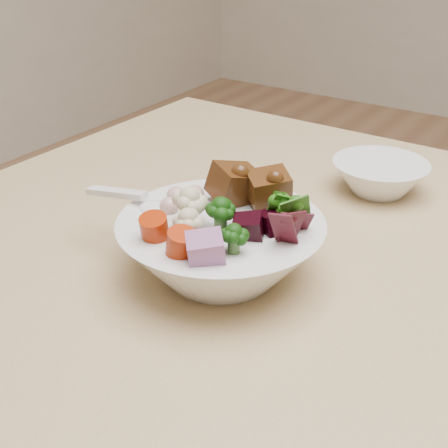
% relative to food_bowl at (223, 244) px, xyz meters
% --- Properties ---
extents(food_bowl, '(0.23, 0.23, 0.12)m').
position_rel_food_bowl_xyz_m(food_bowl, '(0.00, 0.00, 0.00)').
color(food_bowl, white).
rests_on(food_bowl, dining_table).
extents(soup_spoon, '(0.12, 0.04, 0.02)m').
position_rel_food_bowl_xyz_m(soup_spoon, '(-0.10, -0.02, 0.03)').
color(soup_spoon, white).
rests_on(soup_spoon, food_bowl).
extents(side_bowl, '(0.14, 0.14, 0.05)m').
position_rel_food_bowl_xyz_m(side_bowl, '(0.06, 0.31, -0.02)').
color(side_bowl, white).
rests_on(side_bowl, dining_table).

